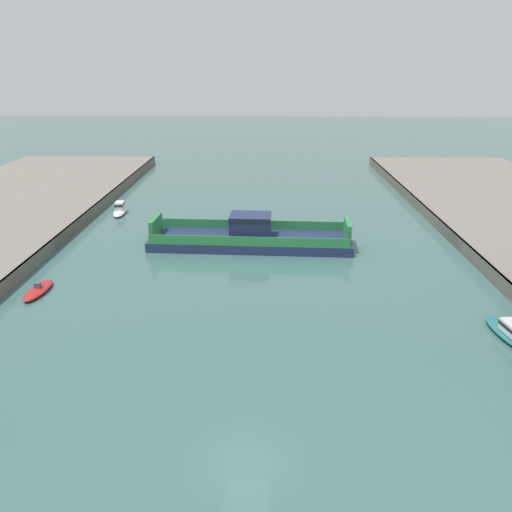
% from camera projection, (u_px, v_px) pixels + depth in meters
% --- Properties ---
extents(ground_plane, '(400.00, 400.00, 0.00)m').
position_uv_depth(ground_plane, '(246.00, 461.00, 28.24)').
color(ground_plane, '#3D6660').
extents(chain_ferry, '(23.91, 7.87, 3.84)m').
position_uv_depth(chain_ferry, '(250.00, 237.00, 61.44)').
color(chain_ferry, navy).
rests_on(chain_ferry, ground).
extents(moored_boat_near_left, '(1.85, 5.12, 1.04)m').
position_uv_depth(moored_boat_near_left, '(38.00, 290.00, 48.95)').
color(moored_boat_near_left, red).
rests_on(moored_boat_near_left, ground).
extents(moored_boat_mid_left, '(2.22, 5.64, 1.67)m').
position_uv_depth(moored_boat_mid_left, '(120.00, 209.00, 74.96)').
color(moored_boat_mid_left, white).
rests_on(moored_boat_mid_left, ground).
extents(moored_boat_mid_right, '(2.52, 6.36, 1.48)m').
position_uv_depth(moored_boat_mid_right, '(510.00, 332.00, 40.72)').
color(moored_boat_mid_right, '#237075').
rests_on(moored_boat_mid_right, ground).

